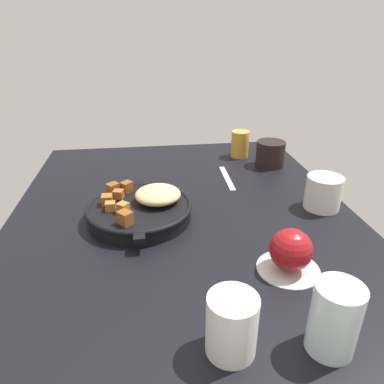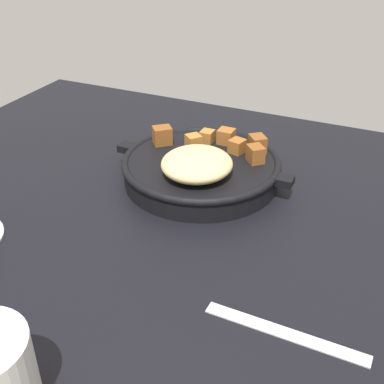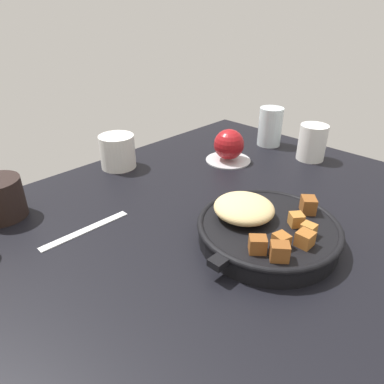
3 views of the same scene
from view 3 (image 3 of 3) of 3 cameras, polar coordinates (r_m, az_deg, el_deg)
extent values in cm
cube|color=black|center=(69.18, 4.05, -5.54)|extent=(105.27, 83.48, 2.40)
cylinder|color=black|center=(63.38, 12.15, -6.43)|extent=(24.17, 24.17, 3.64)
torus|color=black|center=(62.53, 12.29, -5.28)|extent=(24.88, 24.88, 1.20)
cube|color=black|center=(72.90, 18.03, -1.14)|extent=(2.64, 2.40, 1.20)
cube|color=black|center=(53.80, 4.30, -11.26)|extent=(2.64, 2.40, 1.20)
ellipsoid|color=#DBBC7F|center=(62.83, 8.62, -2.45)|extent=(10.46, 10.80, 3.64)
cube|color=#A86B2D|center=(62.60, 16.52, -4.30)|extent=(3.09, 3.10, 2.22)
cube|color=#A86B2D|center=(60.75, 18.33, -5.81)|extent=(2.05, 2.23, 2.03)
cube|color=#935623|center=(58.04, 17.81, -7.24)|extent=(2.55, 2.43, 2.41)
cube|color=#935623|center=(56.85, 14.24, -7.63)|extent=(2.70, 2.78, 2.18)
cube|color=brown|center=(66.86, 18.30, -2.02)|extent=(3.79, 3.74, 2.91)
cube|color=brown|center=(54.87, 10.58, -8.37)|extent=(3.37, 3.40, 2.61)
cube|color=brown|center=(54.06, 13.99, -9.35)|extent=(3.48, 3.54, 2.74)
cylinder|color=#B7BABF|center=(94.77, 5.87, 5.26)|extent=(11.90, 11.90, 0.60)
sphere|color=maroon|center=(93.18, 6.00, 7.67)|extent=(7.94, 7.94, 7.94)
cube|color=silver|center=(68.46, -16.85, -5.87)|extent=(17.57, 2.02, 0.36)
cylinder|color=silver|center=(91.04, -11.96, 6.43)|extent=(8.76, 8.76, 8.36)
cylinder|color=white|center=(98.88, 18.87, 7.60)|extent=(7.20, 7.20, 9.39)
cylinder|color=silver|center=(106.19, 12.54, 10.29)|extent=(6.80, 6.80, 10.94)
camera|label=1|loc=(1.23, 35.08, 26.39)|focal=33.27mm
camera|label=2|loc=(0.91, -38.03, 24.61)|focal=46.87mm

